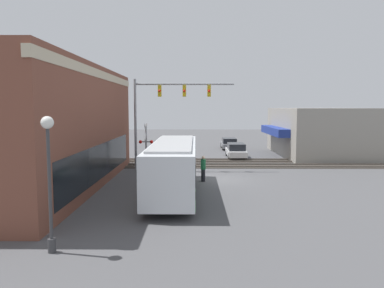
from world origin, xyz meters
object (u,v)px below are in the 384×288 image
Objects in this scene: city_bus at (174,165)px; parked_car_white at (236,151)px; crossing_signal at (146,142)px; pedestrian_at_crossing at (157,160)px; pedestrian_near_bus at (203,168)px; streetlamp at (49,172)px; parked_car_grey at (229,144)px.

parked_car_white is at bearing -18.69° from city_bus.
crossing_signal is 1.79m from pedestrian_at_crossing.
parked_car_white is (7.49, -8.14, -1.61)m from crossing_signal.
pedestrian_at_crossing is 5.63m from pedestrian_near_bus.
streetlamp is 0.99× the size of parked_car_grey.
city_bus reaches higher than pedestrian_near_bus.
pedestrian_near_bus is at bearing -23.68° from streetlamp.
pedestrian_at_crossing is 0.94× the size of pedestrian_near_bus.
crossing_signal is at bearing 152.16° from parked_car_grey.
city_bus is at bearing 161.31° from parked_car_white.
pedestrian_at_crossing reaches higher than parked_car_grey.
streetlamp is at bearing 157.34° from city_bus.
parked_car_white is 7.92m from parked_car_grey.
streetlamp reaches higher than parked_car_grey.
parked_car_grey is at bearing -24.38° from pedestrian_at_crossing.
pedestrian_at_crossing is at bearing -6.66° from streetlamp.
streetlamp reaches higher than city_bus.
crossing_signal reaches higher than pedestrian_near_bus.
crossing_signal is 2.16× the size of pedestrian_near_bus.
pedestrian_near_bus is at bearing -136.28° from crossing_signal.
crossing_signal is 6.74m from pedestrian_near_bus.
city_bus is 2.44× the size of parked_car_white.
parked_car_white is 2.85× the size of pedestrian_at_crossing.
pedestrian_near_bus is at bearing -26.10° from city_bus.
parked_car_white is at bearing -16.29° from pedestrian_near_bus.
pedestrian_at_crossing is at bearing 39.73° from pedestrian_near_bus.
crossing_signal reaches higher than parked_car_white.
parked_car_white is at bearing -47.38° from crossing_signal.
streetlamp is at bearing 159.85° from parked_car_white.
crossing_signal is at bearing -3.40° from streetlamp.
parked_car_white is 0.98× the size of parked_car_grey.
parked_car_grey is 20.49m from pedestrian_near_bus.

